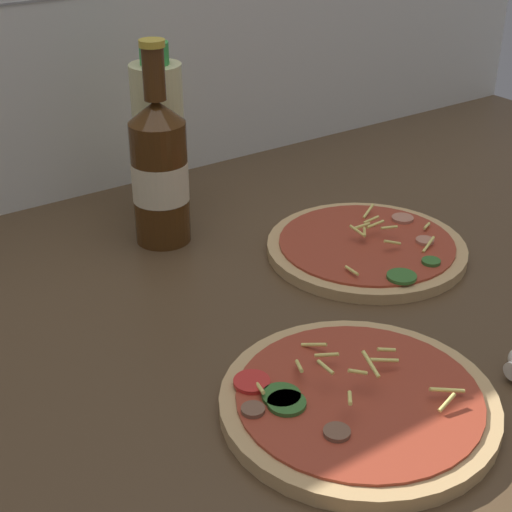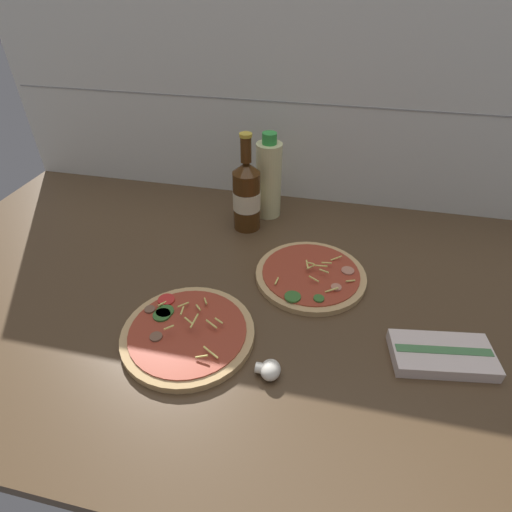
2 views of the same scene
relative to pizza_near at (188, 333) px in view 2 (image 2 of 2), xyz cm
name	(u,v)px [view 2 (image 2 of 2)]	position (x,y,z in cm)	size (l,w,h in cm)	color
counter_slab	(243,298)	(7.24, 13.96, -2.14)	(160.00, 90.00, 2.50)	#4C3823
tile_backsplash	(283,101)	(7.24, 59.46, 26.61)	(160.00, 1.13, 60.00)	silver
pizza_near	(188,333)	(0.00, 0.00, 0.00)	(25.18, 25.18, 4.94)	tan
pizza_far	(311,275)	(20.89, 22.31, -0.08)	(24.65, 24.65, 4.11)	tan
beer_bottle	(247,195)	(1.94, 39.99, 8.65)	(7.07, 7.07, 25.44)	#47280F
oil_bottle	(269,179)	(6.11, 47.75, 9.76)	(6.79, 6.79, 23.16)	beige
mushroom_left	(269,370)	(16.75, -5.28, 0.56)	(4.35, 4.14, 2.90)	white
dish_towel	(442,355)	(46.19, 4.71, 0.32)	(18.74, 11.66, 2.56)	beige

